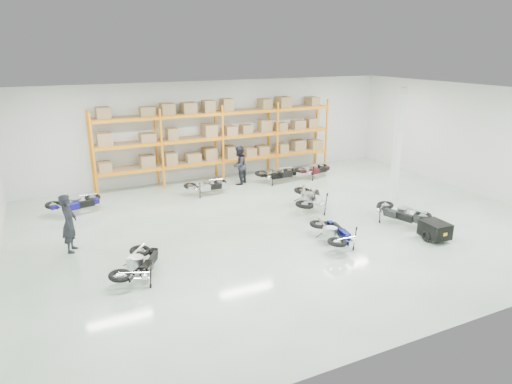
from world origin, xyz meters
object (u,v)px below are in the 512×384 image
moto_touring_right (400,209)px  moto_blue_centre (334,229)px  moto_silver_left (310,195)px  moto_back_a (75,200)px  moto_back_d (314,167)px  person_back (239,165)px  moto_back_b (207,183)px  person_left (69,223)px  trailer (435,230)px  moto_black_far_left (138,260)px  moto_back_c (278,171)px

moto_touring_right → moto_blue_centre: bearing=173.3°
moto_blue_centre → moto_silver_left: moto_silver_left is taller
moto_silver_left → moto_back_a: (-8.09, 3.43, -0.08)m
moto_silver_left → moto_touring_right: size_ratio=1.13×
moto_back_d → person_back: size_ratio=0.93×
moto_back_b → person_left: (-5.63, -3.53, 0.42)m
moto_touring_right → person_back: size_ratio=1.01×
moto_blue_centre → person_left: (-7.43, 3.12, 0.37)m
moto_silver_left → trailer: bearing=145.1°
moto_silver_left → person_left: (-8.50, 0.02, 0.30)m
moto_silver_left → moto_back_d: moto_silver_left is taller
moto_silver_left → moto_back_b: moto_silver_left is taller
person_back → moto_back_b: bearing=-16.1°
moto_touring_right → trailer: size_ratio=1.22×
moto_back_b → moto_back_d: moto_back_d is taller
moto_touring_right → moto_back_b: (-4.97, 6.13, -0.05)m
moto_black_far_left → moto_back_b: bearing=-92.6°
moto_touring_right → person_back: person_back is taller
moto_touring_right → moto_back_b: 7.89m
trailer → moto_back_b: (-4.97, 7.72, 0.13)m
moto_back_c → moto_back_b: bearing=95.9°
moto_silver_left → trailer: 4.68m
moto_back_c → moto_silver_left: bearing=171.6°
moto_back_b → moto_blue_centre: bearing=-164.1°
moto_back_a → moto_back_d: 10.73m
moto_back_d → person_left: person_left is taller
moto_silver_left → moto_black_far_left: 7.47m
moto_silver_left → trailer: moto_silver_left is taller
moto_touring_right → moto_back_d: 6.42m
moto_blue_centre → moto_black_far_left: moto_black_far_left is taller
moto_silver_left → moto_back_b: size_ratio=1.25×
moto_black_far_left → person_back: (5.96, 6.94, 0.34)m
moto_touring_right → moto_back_b: size_ratio=1.11×
moto_touring_right → moto_back_d: size_ratio=1.08×
moto_back_a → trailer: bearing=-138.4°
moto_blue_centre → moto_touring_right: (3.16, 0.52, 0.01)m
moto_black_far_left → person_back: size_ratio=1.01×
moto_back_c → person_left: person_left is taller
moto_black_far_left → moto_back_c: 10.01m
moto_touring_right → moto_black_far_left: bearing=164.1°
moto_back_c → person_back: person_back is taller
moto_silver_left → moto_back_d: bearing=-96.3°
moto_back_d → moto_touring_right: bearing=166.3°
moto_blue_centre → trailer: (3.16, -1.07, -0.18)m
trailer → moto_back_c: bearing=102.4°
moto_black_far_left → moto_back_d: size_ratio=1.08×
moto_back_b → person_back: size_ratio=0.91×
moto_back_a → person_back: 7.11m
person_left → person_back: bearing=-42.4°
moto_back_a → person_left: size_ratio=0.96×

